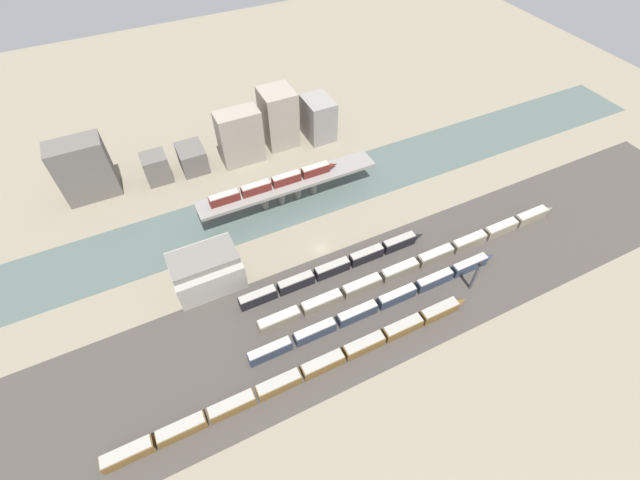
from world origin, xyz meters
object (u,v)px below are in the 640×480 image
Objects in this scene: warehouse_building at (206,269)px; train_on_bridge at (275,183)px; train_yard_near at (306,372)px; signal_tower at (475,276)px; train_yard_mid at (381,303)px; train_yard_far at (422,261)px; train_yard_outer at (336,267)px.

train_on_bridge is at bearing 35.41° from warehouse_building.
signal_tower is at bearing 3.43° from train_yard_near.
train_on_bridge is 55.13m from train_yard_mid.
train_yard_far is 16.62m from signal_tower.
train_yard_mid is (27.98, 9.35, 0.10)m from train_yard_near.
train_yard_mid is 21.12m from train_yard_far.
warehouse_building is (-61.62, 23.46, 3.64)m from train_yard_far.
train_yard_outer is at bearing 159.58° from train_yard_far.
warehouse_building reaches higher than train_yard_mid.
train_yard_near is 0.93× the size of train_yard_far.
train_yard_far is at bearing 21.73° from train_yard_mid.
train_yard_near is at bearing -129.75° from train_yard_outer.
signal_tower is at bearing -28.06° from warehouse_building.
train_on_bridge is 0.43× the size of train_yard_far.
train_yard_near is at bearing -161.53° from train_yard_mid.
train_yard_near reaches higher than train_yard_far.
warehouse_building is 1.62× the size of signal_tower.
train_yard_mid is at bearing -71.38° from train_yard_outer.
signal_tower reaches higher than train_yard_outer.
train_yard_far is 66.03m from warehouse_building.
signal_tower is (69.92, -37.27, 0.41)m from warehouse_building.
train_yard_outer is 38.94m from warehouse_building.
train_yard_near is 1.60× the size of train_yard_outer.
train_yard_far is 5.54× the size of warehouse_building.
train_yard_outer is 41.18m from signal_tower.
train_on_bridge reaches higher than train_yard_far.
train_yard_near is 56.15m from signal_tower.
train_yard_outer reaches higher than train_yard_mid.
train_yard_outer reaches higher than train_yard_far.
signal_tower reaches higher than train_yard_near.
train_on_bridge is 0.74× the size of train_yard_outer.
warehouse_building is (-42.00, 31.28, 3.51)m from train_yard_mid.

